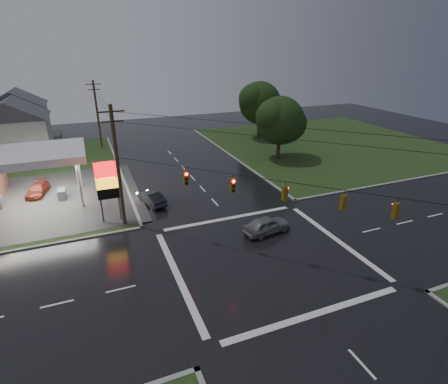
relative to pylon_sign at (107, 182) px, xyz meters
name	(u,v)px	position (x,y,z in m)	size (l,w,h in m)	color
ground	(263,256)	(10.50, -10.50, -4.01)	(120.00, 120.00, 0.00)	black
grass_ne	(328,144)	(36.50, 15.50, -3.97)	(36.00, 36.00, 0.08)	#1C3015
pylon_sign	(107,182)	(0.00, 0.00, 0.00)	(2.00, 0.35, 6.00)	#59595E
utility_pole_nw	(118,166)	(1.00, -1.00, 1.71)	(2.20, 0.32, 11.00)	#382619
utility_pole_n	(97,114)	(1.00, 27.50, 1.46)	(2.20, 0.32, 10.50)	#382619
traffic_signals	(268,179)	(10.52, -10.52, 2.47)	(26.87, 26.87, 1.47)	black
house_near	(15,129)	(-10.45, 25.50, 0.39)	(11.05, 8.48, 8.60)	silver
house_far	(18,115)	(-11.45, 37.50, 0.39)	(11.05, 8.48, 8.60)	silver
tree_ne_near	(281,121)	(24.64, 11.49, 1.55)	(7.99, 6.80, 8.98)	black
tree_ne_far	(261,103)	(27.65, 23.49, 2.17)	(8.46, 7.20, 9.80)	black
car_north	(152,198)	(4.25, 2.53, -3.32)	(1.46, 4.18, 1.38)	black
car_crossing	(267,225)	(12.52, -7.30, -3.26)	(1.77, 4.40, 1.50)	slate
car_pump	(38,190)	(-7.01, 9.64, -3.39)	(1.75, 4.30, 1.25)	#5C1E15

